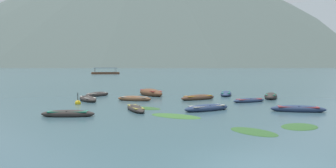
{
  "coord_description": "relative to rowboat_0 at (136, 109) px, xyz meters",
  "views": [
    {
      "loc": [
        -2.39,
        -9.05,
        2.97
      ],
      "look_at": [
        -3.77,
        37.33,
        0.39
      ],
      "focal_mm": 34.36,
      "sensor_mm": 36.0,
      "label": 1
    }
  ],
  "objects": [
    {
      "name": "ground_plane",
      "position": [
        5.19,
        1487.73,
        -0.14
      ],
      "size": [
        6000.0,
        6000.0,
        0.0
      ],
      "primitive_type": "plane",
      "color": "#385660"
    },
    {
      "name": "mountain_1",
      "position": [
        -644.32,
        1797.59,
        237.46
      ],
      "size": [
        1802.74,
        1802.74,
        475.19
      ],
      "primitive_type": "cone",
      "color": "#4C5B56",
      "rests_on": "ground"
    },
    {
      "name": "mountain_2",
      "position": [
        -107.82,
        1322.86,
        269.38
      ],
      "size": [
        1776.75,
        1776.75,
        539.03
      ],
      "primitive_type": "cone",
      "color": "#4C5B56",
      "rests_on": "ground"
    },
    {
      "name": "mountain_3",
      "position": [
        524.87,
        1361.34,
        194.19
      ],
      "size": [
        1617.83,
        1617.83,
        388.65
      ],
      "primitive_type": "cone",
      "color": "slate",
      "rests_on": "ground"
    },
    {
      "name": "rowboat_0",
      "position": [
        0.0,
        0.0,
        0.0
      ],
      "size": [
        2.03,
        3.55,
        0.43
      ],
      "color": "#2D2826",
      "rests_on": "ground"
    },
    {
      "name": "rowboat_1",
      "position": [
        4.64,
        7.27,
        0.04
      ],
      "size": [
        3.62,
        3.01,
        0.55
      ],
      "color": "#4C3323",
      "rests_on": "ground"
    },
    {
      "name": "rowboat_2",
      "position": [
        -0.93,
        6.24,
        0.03
      ],
      "size": [
        3.19,
        1.67,
        0.52
      ],
      "color": "brown",
      "rests_on": "ground"
    },
    {
      "name": "rowboat_3",
      "position": [
        -5.2,
        10.39,
        0.02
      ],
      "size": [
        2.4,
        3.22,
        0.5
      ],
      "color": "#2D2826",
      "rests_on": "ground"
    },
    {
      "name": "rowboat_4",
      "position": [
        11.45,
        8.55,
        0.07
      ],
      "size": [
        2.18,
        3.74,
        0.65
      ],
      "color": "#2D2826",
      "rests_on": "ground"
    },
    {
      "name": "rowboat_5",
      "position": [
        8.74,
        5.37,
        -0.0
      ],
      "size": [
        3.14,
        2.07,
        0.42
      ],
      "color": "navy",
      "rests_on": "ground"
    },
    {
      "name": "rowboat_6",
      "position": [
        0.07,
        11.25,
        0.13
      ],
      "size": [
        3.47,
        4.52,
        0.84
      ],
      "color": "brown",
      "rests_on": "ground"
    },
    {
      "name": "rowboat_7",
      "position": [
        10.72,
        -0.15,
        0.03
      ],
      "size": [
        3.59,
        1.54,
        0.52
      ],
      "color": "navy",
      "rests_on": "ground"
    },
    {
      "name": "rowboat_8",
      "position": [
        4.78,
        0.22,
        0.03
      ],
      "size": [
        3.59,
        2.89,
        0.52
      ],
      "color": "navy",
      "rests_on": "ground"
    },
    {
      "name": "rowboat_9",
      "position": [
        7.77,
        11.58,
        0.03
      ],
      "size": [
        1.82,
        4.33,
        0.52
      ],
      "color": "navy",
      "rests_on": "ground"
    },
    {
      "name": "rowboat_10",
      "position": [
        -4.9,
        5.91,
        0.03
      ],
      "size": [
        2.73,
        3.51,
        0.53
      ],
      "color": "#2D2826",
      "rests_on": "ground"
    },
    {
      "name": "rowboat_11",
      "position": [
        -3.69,
        -2.61,
        0.02
      ],
      "size": [
        3.2,
        1.01,
        0.48
      ],
      "color": "#2D2826",
      "rests_on": "ground"
    },
    {
      "name": "ferry_0",
      "position": [
        -24.55,
        99.55,
        0.31
      ],
      "size": [
        10.97,
        7.1,
        2.54
      ],
      "color": "brown",
      "rests_on": "ground"
    },
    {
      "name": "mooring_buoy",
      "position": [
        -4.98,
        3.42,
        -0.03
      ],
      "size": [
        0.45,
        0.45,
        1.04
      ],
      "color": "yellow",
      "rests_on": "ground"
    },
    {
      "name": "weed_patch_0",
      "position": [
        6.25,
        -6.82,
        -0.14
      ],
      "size": [
        2.61,
        2.85,
        0.14
      ],
      "primitive_type": "ellipsoid",
      "rotation": [
        0.0,
        0.0,
        2.2
      ],
      "color": "#2D5628",
      "rests_on": "ground"
    },
    {
      "name": "weed_patch_1",
      "position": [
        2.69,
        -2.36,
        -0.14
      ],
      "size": [
        3.67,
        3.11,
        0.14
      ],
      "primitive_type": "ellipsoid",
      "rotation": [
        0.0,
        0.0,
        2.58
      ],
      "color": "#38662D",
      "rests_on": "ground"
    },
    {
      "name": "weed_patch_2",
      "position": [
        0.55,
        1.16,
        -0.14
      ],
      "size": [
        2.77,
        2.48,
        0.14
      ],
      "primitive_type": "ellipsoid",
      "rotation": [
        0.0,
        0.0,
        2.55
      ],
      "color": "#2D5628",
      "rests_on": "ground"
    },
    {
      "name": "weed_patch_4",
      "position": [
        8.79,
        -5.53,
        -0.14
      ],
      "size": [
        2.66,
        2.71,
        0.14
      ],
      "primitive_type": "ellipsoid",
      "rotation": [
        0.0,
        0.0,
        2.41
      ],
      "color": "#2D5628",
      "rests_on": "ground"
    }
  ]
}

